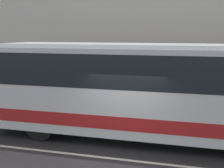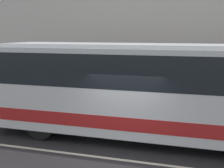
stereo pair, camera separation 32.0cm
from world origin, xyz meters
TOP-DOWN VIEW (x-y plane):
  - ground_plane at (0.00, 0.00)m, footprint 60.00×60.00m
  - sidewalk at (0.00, 5.48)m, footprint 60.00×2.96m
  - building_facade at (0.00, 7.10)m, footprint 60.00×0.35m
  - lane_stripe at (0.00, 0.00)m, footprint 54.00×0.14m
  - transit_bus at (-0.08, 2.00)m, footprint 11.03×2.53m

SIDE VIEW (x-z plane):
  - ground_plane at x=0.00m, z-range 0.00..0.00m
  - lane_stripe at x=0.00m, z-range 0.00..0.01m
  - sidewalk at x=0.00m, z-range 0.00..0.16m
  - transit_bus at x=-0.08m, z-range 0.22..3.65m
  - building_facade at x=0.00m, z-range -0.18..9.80m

